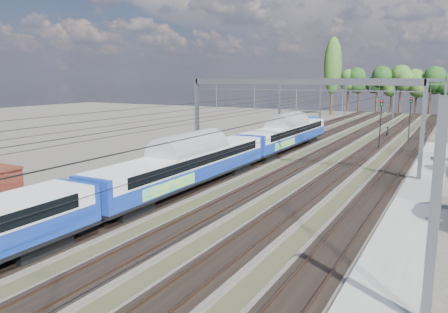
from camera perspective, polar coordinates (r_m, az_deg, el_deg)
The scene contains 10 objects.
ground at distance 20.29m, azimuth -21.94°, elevation -17.09°, with size 220.00×220.00×0.00m, color #47423A.
track_bed at distance 58.64m, azimuth 14.07°, elevation 1.13°, with size 21.00×130.00×0.34m.
platform at distance 32.49m, azimuth 23.46°, elevation -6.56°, with size 3.00×70.00×0.30m, color gray.
catenary at distance 65.41m, azimuth 16.32°, elevation 7.49°, with size 25.65×130.00×9.00m.
tree_belt at distance 101.59m, azimuth 25.02°, elevation 8.71°, with size 39.53×99.60×11.66m.
poplar at distance 112.93m, azimuth 14.03°, elevation 11.36°, with size 4.40×4.40×19.04m.
emu_train at distance 34.59m, azimuth -4.97°, elevation -0.36°, with size 3.17×67.03×4.64m.
worker at distance 71.96m, azimuth 20.59°, elevation 3.03°, with size 0.63×0.41×1.72m, color black.
signal_near at distance 58.58m, azimuth 19.79°, elevation 4.71°, with size 0.42×0.38×6.38m.
signal_far at distance 65.58m, azimuth 23.14°, elevation 5.05°, with size 0.42×0.38×6.44m.
Camera 1 is at (14.32, -11.16, 9.06)m, focal length 35.00 mm.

